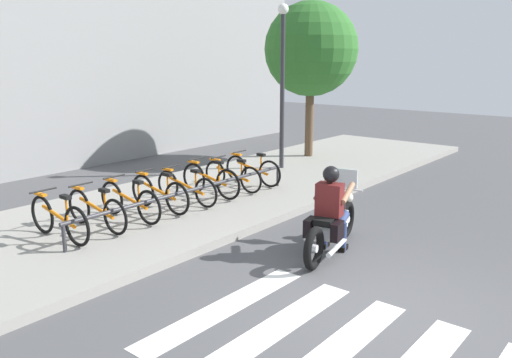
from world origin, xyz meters
TOP-DOWN VIEW (x-y plane):
  - ground_plane at (0.00, 0.00)m, footprint 48.00×48.00m
  - sidewalk at (0.00, 5.31)m, footprint 24.00×4.40m
  - crosswalk_stripe_2 at (-1.14, 0.00)m, footprint 2.80×0.40m
  - crosswalk_stripe_3 at (-1.14, 0.80)m, footprint 2.80×0.40m
  - crosswalk_stripe_4 at (-1.14, 1.60)m, footprint 2.80×0.40m
  - motorcycle at (1.38, 1.58)m, footprint 2.22×0.84m
  - rider at (1.31, 1.56)m, footprint 0.71×0.63m
  - bicycle_0 at (-1.33, 5.11)m, footprint 0.48×1.68m
  - bicycle_1 at (-0.62, 5.11)m, footprint 0.48×1.68m
  - bicycle_2 at (0.09, 5.11)m, footprint 0.48×1.71m
  - bicycle_3 at (0.79, 5.11)m, footprint 0.48×1.64m
  - bicycle_4 at (1.50, 5.11)m, footprint 0.48×1.71m
  - bicycle_5 at (2.21, 5.11)m, footprint 0.48×1.66m
  - bicycle_6 at (2.92, 5.11)m, footprint 0.48×1.66m
  - bicycle_7 at (3.62, 5.11)m, footprint 0.48×1.63m
  - bike_rack at (1.15, 4.56)m, footprint 5.55×0.07m
  - street_lamp at (5.58, 5.71)m, footprint 0.28×0.28m
  - tree_near_rack at (7.49, 6.11)m, footprint 2.73×2.73m

SIDE VIEW (x-z plane):
  - ground_plane at x=0.00m, z-range 0.00..0.00m
  - crosswalk_stripe_2 at x=-1.14m, z-range 0.00..0.01m
  - crosswalk_stripe_3 at x=-1.14m, z-range 0.00..0.01m
  - crosswalk_stripe_4 at x=-1.14m, z-range 0.00..0.01m
  - sidewalk at x=0.00m, z-range 0.00..0.15m
  - motorcycle at x=1.38m, z-range -0.16..1.09m
  - bicycle_6 at x=2.92m, z-range 0.12..0.86m
  - bicycle_4 at x=1.50m, z-range 0.12..0.86m
  - bicycle_7 at x=3.62m, z-range 0.12..0.88m
  - bicycle_1 at x=-0.62m, z-range 0.12..0.88m
  - bicycle_2 at x=0.09m, z-range 0.12..0.90m
  - bicycle_3 at x=0.79m, z-range 0.11..0.91m
  - bicycle_0 at x=-1.33m, z-range 0.11..0.91m
  - bicycle_5 at x=2.21m, z-range 0.11..0.92m
  - bike_rack at x=1.15m, z-range 0.33..0.82m
  - rider at x=1.31m, z-range 0.11..1.56m
  - street_lamp at x=5.58m, z-range 0.46..4.87m
  - tree_near_rack at x=7.49m, z-range 0.96..5.63m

